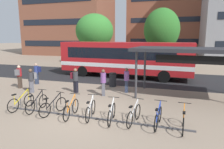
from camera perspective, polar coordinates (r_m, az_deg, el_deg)
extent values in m
plane|color=gray|center=(9.94, -8.28, -11.22)|extent=(200.00, 200.00, 0.00)
cube|color=#232326|center=(18.92, 4.72, -0.72)|extent=(80.00, 7.20, 0.01)
cube|color=red|center=(18.75, 3.57, 4.90)|extent=(12.11, 3.11, 2.70)
cube|color=white|center=(18.83, 3.54, 2.93)|extent=(12.13, 3.14, 0.36)
cube|color=black|center=(17.89, 20.72, 7.61)|extent=(1.11, 2.34, 0.40)
cube|color=black|center=(17.96, 22.24, 4.76)|extent=(0.18, 2.19, 1.40)
cube|color=black|center=(19.99, 3.79, 6.40)|extent=(9.83, 0.53, 0.97)
cube|color=black|center=(17.63, 1.47, 5.88)|extent=(9.83, 0.53, 0.97)
cylinder|color=black|center=(19.36, 15.12, 0.70)|extent=(1.01, 0.35, 1.00)
cylinder|color=black|center=(17.10, 14.40, -0.52)|extent=(1.01, 0.35, 1.00)
cylinder|color=black|center=(21.32, -5.19, 1.88)|extent=(1.01, 0.35, 1.00)
cylinder|color=black|center=(19.29, -8.13, 0.92)|extent=(1.01, 0.35, 1.00)
cube|color=#47474C|center=(9.50, -5.75, -12.03)|extent=(8.86, 0.13, 0.06)
cylinder|color=#47474C|center=(11.47, -24.27, -7.24)|extent=(0.04, 0.04, 0.70)
cylinder|color=#47474C|center=(10.85, -20.37, -7.94)|extent=(0.04, 0.04, 0.70)
cylinder|color=#47474C|center=(10.29, -16.00, -8.69)|extent=(0.04, 0.04, 0.70)
cylinder|color=#47474C|center=(9.80, -11.14, -9.46)|extent=(0.04, 0.04, 0.70)
cylinder|color=#47474C|center=(9.38, -5.79, -10.22)|extent=(0.04, 0.04, 0.70)
cylinder|color=#47474C|center=(9.05, 0.04, -10.95)|extent=(0.04, 0.04, 0.70)
cylinder|color=#47474C|center=(8.82, 6.27, -11.60)|extent=(0.04, 0.04, 0.70)
cylinder|color=#47474C|center=(8.70, 12.78, -12.14)|extent=(0.04, 0.04, 0.70)
cylinder|color=#47474C|center=(8.68, 19.41, -12.53)|extent=(0.04, 0.04, 0.70)
torus|color=black|center=(11.81, -22.25, -6.59)|extent=(0.11, 0.71, 0.70)
torus|color=black|center=(11.15, -25.98, -7.86)|extent=(0.11, 0.71, 0.70)
cube|color=yellow|center=(11.40, -24.10, -5.68)|extent=(0.12, 0.92, 0.58)
cylinder|color=yellow|center=(11.14, -25.70, -6.44)|extent=(0.03, 0.03, 0.55)
cube|color=black|center=(11.07, -25.81, -5.12)|extent=(0.12, 0.23, 0.05)
cylinder|color=yellow|center=(11.71, -22.43, -5.14)|extent=(0.03, 0.03, 0.65)
cylinder|color=black|center=(11.63, -22.53, -3.65)|extent=(0.52, 0.08, 0.03)
torus|color=black|center=(11.33, -18.76, -7.06)|extent=(0.05, 0.70, 0.70)
torus|color=black|center=(10.57, -21.98, -8.54)|extent=(0.05, 0.70, 0.70)
cube|color=black|center=(10.87, -20.35, -6.17)|extent=(0.05, 0.92, 0.58)
cylinder|color=black|center=(10.56, -21.74, -7.03)|extent=(0.03, 0.03, 0.55)
cube|color=black|center=(10.49, -21.84, -5.65)|extent=(0.10, 0.22, 0.05)
cylinder|color=black|center=(11.23, -18.91, -5.56)|extent=(0.03, 0.03, 0.65)
cylinder|color=black|center=(11.15, -19.01, -4.00)|extent=(0.52, 0.04, 0.03)
torus|color=black|center=(10.58, -14.07, -8.06)|extent=(0.21, 0.69, 0.70)
torus|color=black|center=(9.94, -18.31, -9.50)|extent=(0.21, 0.69, 0.70)
cube|color=black|center=(10.17, -16.13, -7.06)|extent=(0.25, 0.90, 0.58)
cylinder|color=black|center=(9.91, -17.95, -7.91)|extent=(0.04, 0.04, 0.55)
cube|color=black|center=(9.84, -18.04, -6.45)|extent=(0.15, 0.24, 0.05)
cylinder|color=black|center=(10.47, -14.22, -6.45)|extent=(0.04, 0.04, 0.65)
cylinder|color=black|center=(10.39, -14.30, -4.79)|extent=(0.51, 0.15, 0.03)
torus|color=black|center=(10.16, -10.20, -8.69)|extent=(0.11, 0.71, 0.70)
torus|color=black|center=(9.28, -12.65, -10.64)|extent=(0.11, 0.71, 0.70)
cube|color=orange|center=(9.63, -11.39, -7.83)|extent=(0.11, 0.92, 0.58)
cylinder|color=orange|center=(9.28, -12.45, -8.91)|extent=(0.03, 0.03, 0.55)
cube|color=black|center=(9.19, -12.52, -7.36)|extent=(0.12, 0.23, 0.05)
cylinder|color=orange|center=(10.04, -10.30, -7.03)|extent=(0.03, 0.03, 0.65)
cylinder|color=black|center=(9.95, -10.36, -5.30)|extent=(0.52, 0.07, 0.03)
torus|color=black|center=(9.91, -5.25, -9.06)|extent=(0.15, 0.70, 0.70)
torus|color=black|center=(8.98, -6.82, -11.18)|extent=(0.15, 0.70, 0.70)
cube|color=silver|center=(9.36, -6.00, -8.22)|extent=(0.18, 0.91, 0.58)
cylinder|color=silver|center=(8.98, -6.69, -9.39)|extent=(0.03, 0.03, 0.55)
cube|color=black|center=(8.89, -6.72, -7.79)|extent=(0.13, 0.23, 0.05)
cylinder|color=silver|center=(9.79, -5.31, -7.36)|extent=(0.04, 0.04, 0.65)
cylinder|color=black|center=(9.70, -5.34, -5.60)|extent=(0.52, 0.11, 0.03)
torus|color=black|center=(9.46, 0.48, -9.98)|extent=(0.13, 0.70, 0.70)
torus|color=black|center=(8.53, -0.74, -12.32)|extent=(0.13, 0.70, 0.70)
cube|color=silver|center=(8.90, -0.07, -9.16)|extent=(0.15, 0.92, 0.58)
cylinder|color=silver|center=(8.52, -0.61, -10.43)|extent=(0.03, 0.03, 0.55)
cube|color=black|center=(8.43, -0.61, -8.75)|extent=(0.13, 0.23, 0.05)
cylinder|color=silver|center=(9.33, 0.46, -8.21)|extent=(0.04, 0.04, 0.65)
cylinder|color=black|center=(9.24, 0.46, -6.36)|extent=(0.52, 0.09, 0.03)
torus|color=black|center=(9.34, 7.23, -10.33)|extent=(0.14, 0.70, 0.70)
torus|color=black|center=(8.45, 4.99, -12.59)|extent=(0.14, 0.70, 0.70)
cube|color=silver|center=(8.80, 6.26, -9.46)|extent=(0.16, 0.92, 0.58)
cylinder|color=silver|center=(8.43, 5.26, -10.70)|extent=(0.03, 0.03, 0.55)
cube|color=black|center=(8.34, 5.29, -9.00)|extent=(0.13, 0.23, 0.05)
cylinder|color=silver|center=(9.22, 7.24, -8.54)|extent=(0.04, 0.04, 0.65)
cylinder|color=black|center=(9.12, 7.28, -6.68)|extent=(0.52, 0.10, 0.03)
torus|color=black|center=(9.23, 13.31, -10.80)|extent=(0.10, 0.71, 0.70)
torus|color=black|center=(8.29, 12.19, -13.24)|extent=(0.10, 0.71, 0.70)
cube|color=#1E3DB2|center=(8.66, 12.89, -9.98)|extent=(0.10, 0.92, 0.58)
cylinder|color=#1E3DB2|center=(8.28, 12.39, -11.30)|extent=(0.03, 0.03, 0.55)
cube|color=black|center=(8.19, 12.46, -9.58)|extent=(0.12, 0.23, 0.05)
cylinder|color=#1E3DB2|center=(9.10, 13.37, -9.00)|extent=(0.03, 0.03, 0.65)
cylinder|color=black|center=(9.00, 13.45, -7.11)|extent=(0.52, 0.07, 0.03)
torus|color=black|center=(9.20, 19.45, -11.21)|extent=(0.08, 0.71, 0.70)
torus|color=black|center=(8.25, 19.32, -13.74)|extent=(0.08, 0.71, 0.70)
cube|color=orange|center=(8.63, 19.52, -10.43)|extent=(0.07, 0.92, 0.58)
cylinder|color=orange|center=(8.24, 19.45, -11.79)|extent=(0.03, 0.03, 0.55)
cube|color=black|center=(8.15, 19.56, -10.06)|extent=(0.11, 0.22, 0.05)
cylinder|color=orange|center=(9.07, 19.57, -9.40)|extent=(0.03, 0.03, 0.65)
cylinder|color=black|center=(8.97, 19.69, -7.51)|extent=(0.52, 0.05, 0.03)
cylinder|color=#38383D|center=(12.29, 6.76, -0.13)|extent=(0.15, 0.15, 2.82)
cylinder|color=#38383D|center=(14.64, 9.19, 1.50)|extent=(0.15, 0.15, 2.82)
cube|color=#28282D|center=(12.95, 22.43, 6.44)|extent=(7.48, 3.72, 0.20)
cube|color=black|center=(11.62, 22.37, 3.84)|extent=(4.14, 0.35, 0.44)
cube|color=#565660|center=(12.86, -2.44, -4.14)|extent=(0.29, 0.32, 0.84)
cylinder|color=#7F4C93|center=(12.69, -2.47, -0.93)|extent=(0.45, 0.45, 0.63)
sphere|color=brown|center=(12.61, -2.48, 0.97)|extent=(0.22, 0.22, 0.22)
cube|color=navy|center=(12.94, -2.54, -0.56)|extent=(0.33, 0.28, 0.40)
cube|color=#47382D|center=(16.20, -24.41, -1.95)|extent=(0.25, 0.30, 0.88)
cylinder|color=maroon|center=(16.07, -24.60, 0.58)|extent=(0.40, 0.40, 0.57)
sphere|color=beige|center=(16.01, -24.70, 1.97)|extent=(0.22, 0.22, 0.22)
cube|color=slate|center=(15.84, -25.07, 0.52)|extent=(0.31, 0.24, 0.40)
cube|color=#2D3851|center=(17.08, -20.36, -1.09)|extent=(0.31, 0.27, 0.87)
cylinder|color=navy|center=(16.96, -20.51, 1.29)|extent=(0.43, 0.43, 0.56)
sphere|color=tan|center=(16.90, -20.59, 2.60)|extent=(0.22, 0.22, 0.22)
cube|color=navy|center=(16.86, -19.69, 1.39)|extent=(0.26, 0.32, 0.40)
cube|color=black|center=(13.74, -10.11, -3.39)|extent=(0.30, 0.26, 0.81)
cylinder|color=#333338|center=(13.59, -10.20, -0.49)|extent=(0.42, 0.42, 0.61)
sphere|color=#936B4C|center=(13.52, -10.26, 1.24)|extent=(0.22, 0.22, 0.22)
cube|color=maroon|center=(13.77, -11.00, -0.25)|extent=(0.25, 0.32, 0.40)
cube|color=#565660|center=(14.57, -21.64, -3.17)|extent=(0.32, 0.33, 0.82)
cylinder|color=#333338|center=(14.43, -21.82, -0.49)|extent=(0.48, 0.48, 0.56)
sphere|color=brown|center=(14.37, -21.93, 1.04)|extent=(0.22, 0.22, 0.22)
cube|color=slate|center=(14.48, -20.83, -0.28)|extent=(0.33, 0.32, 0.40)
cube|color=#2D3851|center=(13.63, 4.08, -3.35)|extent=(0.23, 0.28, 0.82)
cylinder|color=#7F4C93|center=(13.48, 4.12, -0.38)|extent=(0.38, 0.38, 0.62)
sphere|color=brown|center=(13.40, 4.15, 1.38)|extent=(0.22, 0.22, 0.22)
cube|color=navy|center=(13.73, 4.23, -0.06)|extent=(0.30, 0.22, 0.40)
cylinder|color=#232328|center=(15.22, 0.18, -1.61)|extent=(0.52, 0.52, 0.95)
cylinder|color=black|center=(15.13, 0.18, 0.30)|extent=(0.55, 0.55, 0.08)
cylinder|color=brown|center=(23.84, 13.43, 4.38)|extent=(0.32, 0.32, 2.52)
ellipsoid|color=#2D7028|center=(23.73, 13.76, 12.17)|extent=(3.93, 3.93, 4.65)
cylinder|color=brown|center=(27.96, -4.81, 5.51)|extent=(0.32, 0.32, 2.55)
ellipsoid|color=#388433|center=(27.87, -4.91, 12.08)|extent=(5.02, 5.02, 4.53)
cube|color=brown|center=(46.89, -11.75, 18.21)|extent=(16.87, 11.48, 20.35)
cube|color=black|center=(41.49, -15.27, 8.39)|extent=(14.85, 0.06, 1.10)
cube|color=black|center=(41.58, -15.55, 14.00)|extent=(14.85, 0.06, 1.10)
cube|color=black|center=(42.05, -15.83, 19.53)|extent=(14.85, 0.06, 1.10)
cube|color=brown|center=(52.86, 15.34, 13.66)|extent=(18.30, 10.33, 13.94)
cube|color=black|center=(47.58, 14.83, 9.04)|extent=(16.10, 0.06, 1.10)
cube|color=black|center=(47.72, 15.10, 14.62)|extent=(16.10, 0.06, 1.10)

